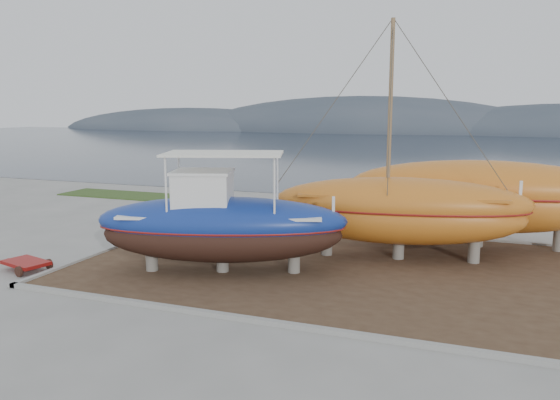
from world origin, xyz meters
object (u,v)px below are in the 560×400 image
at_px(orange_bare_hull, 480,205).
at_px(orange_sailboat, 402,142).
at_px(blue_caique, 222,213).
at_px(white_dinghy, 191,230).
at_px(red_trailer, 26,266).

bearing_deg(orange_bare_hull, orange_sailboat, -139.46).
bearing_deg(blue_caique, orange_sailboat, 16.79).
bearing_deg(orange_bare_hull, blue_caique, -147.22).
bearing_deg(white_dinghy, red_trailer, -134.88).
height_order(blue_caique, white_dinghy, blue_caique).
height_order(white_dinghy, orange_sailboat, orange_sailboat).
bearing_deg(white_dinghy, orange_sailboat, 0.91).
distance_m(white_dinghy, red_trailer, 6.53).
height_order(white_dinghy, red_trailer, white_dinghy).
bearing_deg(orange_sailboat, white_dinghy, 178.56).
distance_m(blue_caique, orange_bare_hull, 11.21).
xyz_separation_m(blue_caique, orange_bare_hull, (8.67, 7.10, -0.37)).
bearing_deg(red_trailer, orange_sailboat, 41.12).
bearing_deg(orange_sailboat, red_trailer, -162.76).
bearing_deg(orange_bare_hull, white_dinghy, -166.33).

